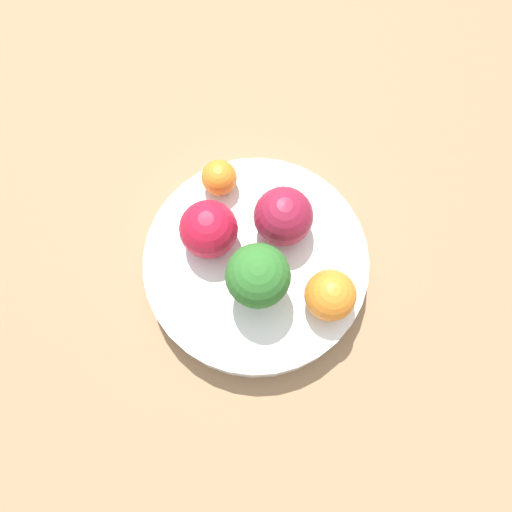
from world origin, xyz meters
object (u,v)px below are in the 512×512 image
at_px(bowl, 256,264).
at_px(orange_back, 219,178).
at_px(broccoli, 258,276).
at_px(apple_green, 209,229).
at_px(apple_red, 283,216).
at_px(orange_front, 330,295).

height_order(bowl, orange_back, orange_back).
bearing_deg(orange_back, broccoli, 32.57).
bearing_deg(apple_green, broccoli, 55.77).
distance_m(bowl, broccoli, 0.07).
distance_m(broccoli, apple_green, 0.07).
relative_size(apple_red, orange_front, 1.20).
relative_size(broccoli, apple_green, 1.34).
bearing_deg(bowl, apple_green, -101.73).
bearing_deg(apple_green, orange_front, 73.99).
height_order(broccoli, orange_front, broccoli).
height_order(apple_green, orange_back, apple_green).
height_order(bowl, broccoli, broccoli).
bearing_deg(apple_green, apple_red, 113.42).
bearing_deg(bowl, orange_front, 71.34).
distance_m(broccoli, apple_red, 0.07).
distance_m(bowl, orange_front, 0.09).
bearing_deg(apple_red, broccoli, -7.81).
height_order(apple_red, orange_back, apple_red).
relative_size(apple_red, apple_green, 1.02).
relative_size(bowl, broccoli, 2.96).
distance_m(broccoli, orange_back, 0.12).
distance_m(apple_green, orange_back, 0.06).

